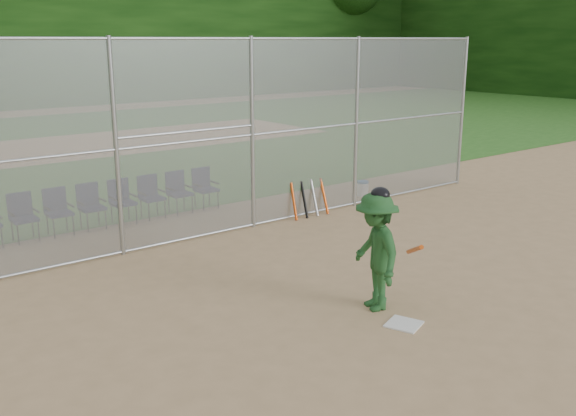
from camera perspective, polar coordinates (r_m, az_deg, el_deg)
ground at (r=9.74m, az=9.20°, el=-9.26°), size 100.00×100.00×0.00m
grass_strip at (r=25.18m, az=-22.33°, el=4.70°), size 100.00×100.00×0.00m
dirt_patch_far at (r=25.17m, az=-22.33°, el=4.71°), size 24.00×24.00×0.00m
backstop_fence at (r=12.94m, az=-6.86°, el=6.39°), size 16.09×0.09×4.00m
home_plate at (r=9.41m, az=10.25°, el=-10.12°), size 0.59×0.59×0.02m
batter_at_plate at (r=9.58m, az=7.81°, el=-3.79°), size 1.18×1.41×1.88m
water_cooler at (r=16.71m, az=6.65°, el=1.76°), size 0.31×0.31×0.39m
spare_bats at (r=14.61m, az=1.90°, el=0.84°), size 0.96×0.34×0.84m
chair_3 at (r=13.83m, az=-22.41°, el=-0.82°), size 0.54×0.52×0.96m
chair_4 at (r=14.02m, az=-19.67°, el=-0.36°), size 0.54×0.52×0.96m
chair_5 at (r=14.24m, az=-17.01°, el=0.09°), size 0.54×0.52×0.96m
chair_6 at (r=14.50m, az=-14.44°, el=0.52°), size 0.54×0.52×0.96m
chair_7 at (r=14.78m, az=-11.96°, el=0.94°), size 0.54×0.52×0.96m
chair_8 at (r=15.09m, az=-9.58°, el=1.34°), size 0.54×0.52×0.96m
chair_9 at (r=15.42m, az=-7.29°, el=1.72°), size 0.54×0.52×0.96m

